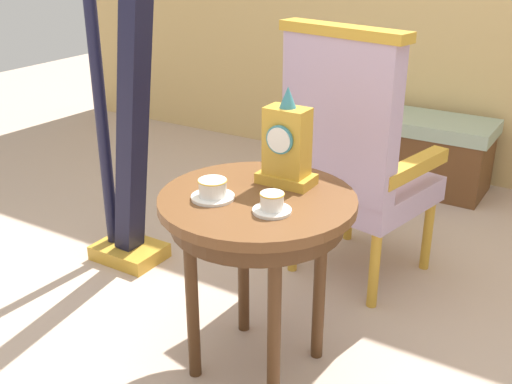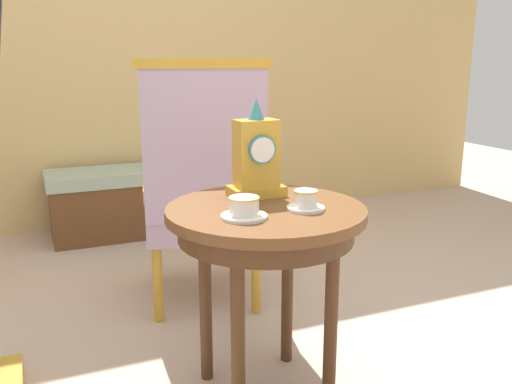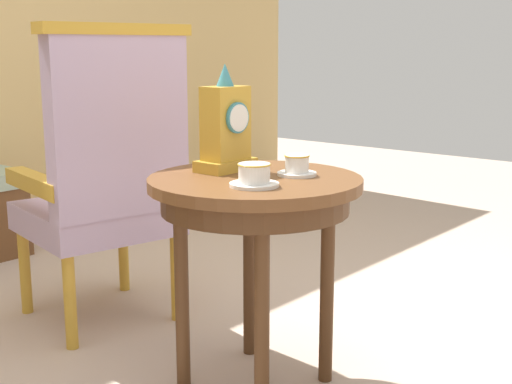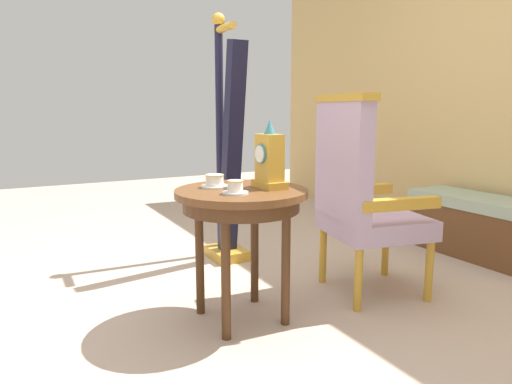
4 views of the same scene
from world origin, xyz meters
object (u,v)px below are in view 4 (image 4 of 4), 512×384
object	(u,v)px
harp	(228,164)
armchair	(360,193)
teacup_right	(235,188)
teacup_left	(215,181)
window_bench	(477,226)
mantel_clock	(269,161)
side_table	(241,206)

from	to	relation	value
harp	armchair	bearing A→B (deg)	22.59
teacup_right	harp	xyz separation A→B (m)	(-1.01, 0.44, -0.02)
teacup_left	window_bench	distance (m)	2.14
teacup_right	teacup_left	bearing A→B (deg)	-177.17
teacup_left	armchair	xyz separation A→B (m)	(0.13, 0.83, -0.11)
mantel_clock	window_bench	xyz separation A→B (m)	(-0.16, 1.85, -0.59)
teacup_left	mantel_clock	size ratio (longest dim) A/B	0.42
mantel_clock	harp	distance (m)	0.97
harp	teacup_right	bearing A→B (deg)	-23.33
teacup_right	window_bench	size ratio (longest dim) A/B	0.12
armchair	window_bench	world-z (taller)	armchair
teacup_left	harp	world-z (taller)	harp
mantel_clock	harp	bearing A→B (deg)	167.20
side_table	teacup_left	size ratio (longest dim) A/B	4.76
mantel_clock	harp	world-z (taller)	harp
side_table	teacup_left	world-z (taller)	teacup_left
teacup_right	harp	bearing A→B (deg)	156.67
side_table	armchair	world-z (taller)	armchair
teacup_left	teacup_right	size ratio (longest dim) A/B	1.17
mantel_clock	armchair	size ratio (longest dim) A/B	0.29
teacup_left	armchair	size ratio (longest dim) A/B	0.12
teacup_right	armchair	xyz separation A→B (m)	(-0.08, 0.82, -0.11)
teacup_left	harp	xyz separation A→B (m)	(-0.80, 0.45, -0.02)
teacup_right	armchair	size ratio (longest dim) A/B	0.11
mantel_clock	harp	size ratio (longest dim) A/B	0.20
teacup_right	mantel_clock	xyz separation A→B (m)	(-0.08, 0.22, 0.11)
side_table	window_bench	size ratio (longest dim) A/B	0.69
side_table	teacup_left	xyz separation A→B (m)	(-0.11, -0.09, 0.11)
side_table	window_bench	distance (m)	2.03
mantel_clock	armchair	distance (m)	0.64
mantel_clock	teacup_right	bearing A→B (deg)	-71.37
teacup_left	teacup_right	distance (m)	0.21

